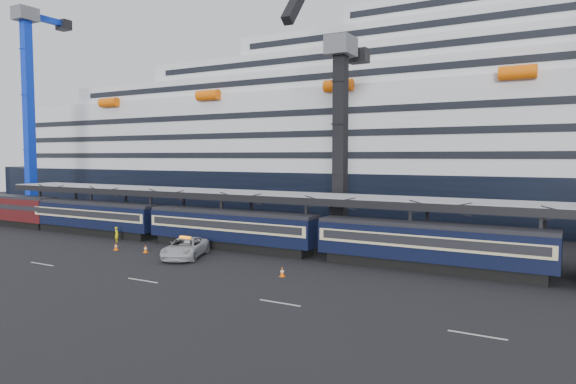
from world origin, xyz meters
The scene contains 11 objects.
ground centered at (0.00, 0.00, 0.00)m, with size 260.00×260.00×0.00m, color black.
train centered at (-4.65, 10.00, 2.20)m, with size 133.05×3.00×4.05m.
canopy centered at (0.00, 14.00, 5.25)m, with size 130.00×6.25×5.53m.
cruise_ship centered at (-1.08, 45.99, 12.34)m, with size 214.09×28.84×34.00m.
crane_blue centered at (-72.00, 17.55, 18.23)m, with size 4.50×19.91×52.01m.
crane_dark_near centered at (-20.00, 18.59, 11.93)m, with size 4.50×17.75×35.08m.
pickup_truck centered at (-29.05, 4.34, 0.92)m, with size 3.04×6.59×1.83m, color #B1B5B9.
worker centered at (-41.55, 7.50, 0.82)m, with size 0.60×0.39×1.64m, color #D7CE0B.
traffic_cone_a centered at (-37.58, 3.84, 0.40)m, with size 0.41×0.41×0.81m.
traffic_cone_b centered at (-34.04, 4.31, 0.40)m, with size 0.41×0.41×0.81m.
traffic_cone_c centered at (-17.49, 2.29, 0.39)m, with size 0.40×0.40×0.79m.
Camera 1 is at (2.32, -31.75, 9.37)m, focal length 32.00 mm.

